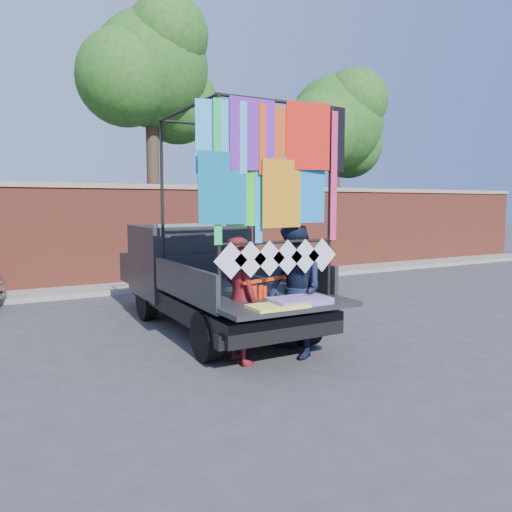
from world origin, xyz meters
TOP-DOWN VIEW (x-y plane):
  - ground at (0.00, 0.00)m, footprint 90.00×90.00m
  - brick_wall at (0.00, 7.00)m, footprint 30.00×0.45m
  - curb at (0.00, 6.30)m, footprint 30.00×1.20m
  - tree_mid at (1.02, 8.12)m, footprint 4.20×3.30m
  - tree_right at (7.52, 8.12)m, footprint 4.20×3.30m
  - pickup_truck at (-0.01, 2.37)m, footprint 2.16×5.43m
  - woman at (-0.43, -0.04)m, footprint 0.46×0.65m
  - man at (0.35, -0.15)m, footprint 0.70×0.90m
  - streamer_bundle at (-0.14, -0.11)m, footprint 0.91×0.31m

SIDE VIEW (x-z plane):
  - ground at x=0.00m, z-range 0.00..0.00m
  - curb at x=0.00m, z-range 0.00..0.12m
  - woman at x=-0.43m, z-range 0.00..1.69m
  - pickup_truck at x=-0.01m, z-range -0.84..2.57m
  - streamer_bundle at x=-0.14m, z-range 0.59..1.23m
  - man at x=0.35m, z-range 0.00..1.83m
  - brick_wall at x=0.00m, z-range 0.02..2.63m
  - tree_right at x=7.52m, z-range 1.44..8.06m
  - tree_mid at x=1.02m, z-range 1.83..9.56m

